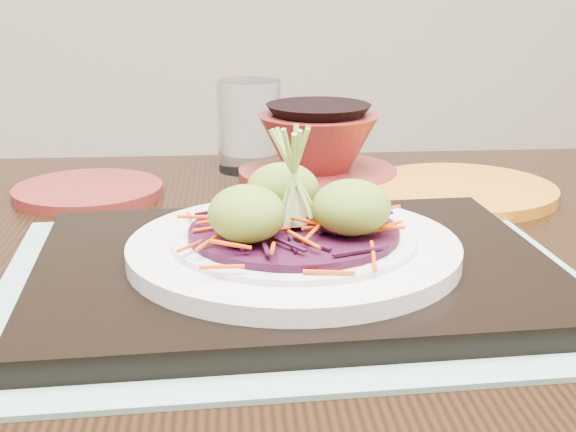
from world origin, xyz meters
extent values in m
cube|color=black|center=(0.05, 0.10, 0.70)|extent=(1.25, 0.91, 0.04)
cube|color=#7FA58D|center=(0.04, 0.06, 0.73)|extent=(0.45, 0.36, 0.00)
cube|color=black|center=(0.04, 0.06, 0.74)|extent=(0.39, 0.30, 0.02)
cylinder|color=silver|center=(0.04, 0.06, 0.75)|extent=(0.24, 0.24, 0.01)
cylinder|color=silver|center=(0.04, 0.06, 0.76)|extent=(0.18, 0.18, 0.01)
cylinder|color=#390B22|center=(0.04, 0.06, 0.76)|extent=(0.15, 0.15, 0.01)
ellipsoid|color=olive|center=(0.01, 0.04, 0.79)|extent=(0.06, 0.06, 0.04)
ellipsoid|color=olive|center=(0.08, 0.04, 0.79)|extent=(0.06, 0.06, 0.04)
ellipsoid|color=olive|center=(0.04, 0.10, 0.79)|extent=(0.06, 0.06, 0.04)
cylinder|color=maroon|center=(-0.11, 0.33, 0.73)|extent=(0.18, 0.18, 0.01)
cylinder|color=white|center=(0.07, 0.41, 0.78)|extent=(0.08, 0.08, 0.10)
cylinder|color=maroon|center=(0.13, 0.35, 0.73)|extent=(0.21, 0.21, 0.01)
cylinder|color=#BE6C15|center=(0.26, 0.26, 0.73)|extent=(0.24, 0.24, 0.01)
camera|label=1|loc=(-0.07, -0.48, 0.95)|focal=50.00mm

